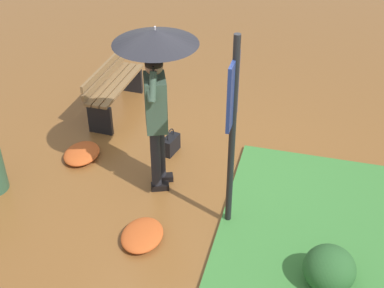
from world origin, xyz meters
TOP-DOWN VIEW (x-y plane):
  - ground_plane at (0.00, 0.00)m, footprint 18.00×18.00m
  - person_with_umbrella at (-0.07, 0.27)m, footprint 0.96×0.96m
  - info_sign_post at (-0.61, -0.71)m, footprint 0.44×0.07m
  - handbag at (0.55, 0.32)m, footprint 0.32×0.20m
  - park_bench at (1.39, 1.47)m, footprint 1.40×0.42m
  - shrub_cluster at (-1.23, -1.88)m, footprint 0.57×0.52m
  - leaf_pile_near_person at (-1.13, 0.14)m, footprint 0.57×0.46m
  - leaf_pile_far_path at (0.12, 1.44)m, footprint 0.57×0.46m

SIDE VIEW (x-z plane):
  - ground_plane at x=0.00m, z-range 0.00..0.00m
  - leaf_pile_near_person at x=-1.13m, z-range 0.00..0.13m
  - leaf_pile_far_path at x=0.12m, z-range 0.00..0.13m
  - handbag at x=0.55m, z-range -0.06..0.31m
  - shrub_cluster at x=-1.23m, z-range -0.02..0.45m
  - park_bench at x=1.39m, z-range 0.03..0.78m
  - info_sign_post at x=-0.61m, z-range 0.29..2.59m
  - person_with_umbrella at x=-0.07m, z-range 0.53..2.57m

